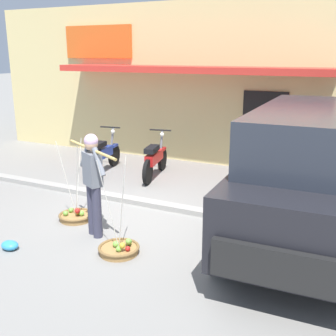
{
  "coord_description": "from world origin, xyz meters",
  "views": [
    {
      "loc": [
        3.43,
        -5.98,
        2.9
      ],
      "look_at": [
        0.2,
        0.6,
        0.85
      ],
      "focal_mm": 44.12,
      "sensor_mm": 36.0,
      "label": 1
    }
  ],
  "objects": [
    {
      "name": "ground_plane",
      "position": [
        0.0,
        0.0,
        0.0
      ],
      "size": [
        90.0,
        90.0,
        0.0
      ],
      "primitive_type": "plane",
      "color": "gray"
    },
    {
      "name": "sidewalk_curb",
      "position": [
        0.0,
        0.7,
        0.05
      ],
      "size": [
        20.0,
        0.24,
        0.1
      ],
      "primitive_type": "cube",
      "color": "gray",
      "rests_on": "ground"
    },
    {
      "name": "fruit_vendor",
      "position": [
        -0.4,
        -0.88,
        0.98
      ],
      "size": [
        1.42,
        0.8,
        1.7
      ],
      "color": "#38384C",
      "rests_on": "ground"
    },
    {
      "name": "fruit_basket_left_side",
      "position": [
        0.3,
        -1.26,
        0.08
      ],
      "size": [
        0.62,
        0.62,
        1.45
      ],
      "color": "#9E7542",
      "rests_on": "ground"
    },
    {
      "name": "fruit_basket_right_side",
      "position": [
        -1.1,
        -0.51,
        0.08
      ],
      "size": [
        0.62,
        0.62,
        1.45
      ],
      "color": "#9E7542",
      "rests_on": "ground"
    },
    {
      "name": "motorcycle_nearest_shop",
      "position": [
        -2.42,
        2.24,
        0.45
      ],
      "size": [
        0.54,
        1.81,
        1.09
      ],
      "color": "black",
      "rests_on": "ground"
    },
    {
      "name": "motorcycle_second_in_row",
      "position": [
        -1.06,
        2.45,
        0.45
      ],
      "size": [
        0.57,
        1.8,
        1.09
      ],
      "color": "black",
      "rests_on": "ground"
    },
    {
      "name": "parked_truck",
      "position": [
        2.73,
        0.54,
        1.13
      ],
      "size": [
        2.28,
        4.87,
        2.1
      ],
      "color": "black",
      "rests_on": "ground"
    },
    {
      "name": "storefront_building",
      "position": [
        -0.85,
        6.7,
        2.1
      ],
      "size": [
        13.0,
        6.0,
        4.2
      ],
      "color": "#DBC684",
      "rests_on": "ground"
    },
    {
      "name": "plastic_litter_bag",
      "position": [
        -1.27,
        -1.9,
        0.07
      ],
      "size": [
        0.28,
        0.22,
        0.14
      ],
      "primitive_type": "ellipsoid",
      "color": "#3393D1",
      "rests_on": "ground"
    }
  ]
}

